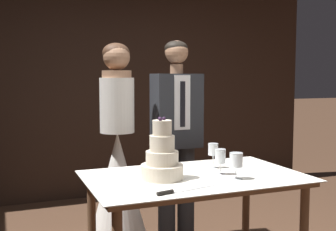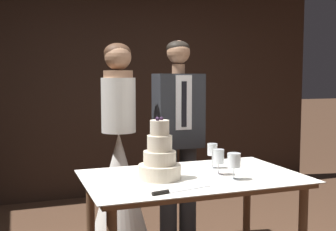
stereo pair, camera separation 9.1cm
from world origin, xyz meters
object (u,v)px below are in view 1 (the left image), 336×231
object	(u,v)px
tiered_cake	(162,159)
wine_glass_far	(213,150)
wine_glass_near	(220,157)
cake_table	(195,190)
wine_glass_middle	(236,161)
bride	(118,175)
cake_knife	(175,191)
groom	(176,132)

from	to	relation	value
tiered_cake	wine_glass_far	world-z (taller)	tiered_cake
wine_glass_near	wine_glass_far	bearing A→B (deg)	75.61
wine_glass_far	cake_table	bearing A→B (deg)	-143.52
wine_glass_near	wine_glass_middle	distance (m)	0.15
wine_glass_near	bride	size ratio (longest dim) A/B	0.10
cake_knife	wine_glass_middle	size ratio (longest dim) A/B	2.32
tiered_cake	wine_glass_near	distance (m)	0.39
tiered_cake	wine_glass_near	size ratio (longest dim) A/B	2.33
wine_glass_far	groom	bearing A→B (deg)	86.54
wine_glass_near	cake_table	bearing A→B (deg)	169.21
wine_glass_middle	wine_glass_near	bearing A→B (deg)	102.01
bride	groom	world-z (taller)	groom
wine_glass_far	wine_glass_middle	bearing A→B (deg)	-93.04
cake_table	wine_glass_middle	distance (m)	0.34
cake_table	groom	distance (m)	0.99
cake_knife	wine_glass_middle	bearing A→B (deg)	4.97
wine_glass_middle	bride	world-z (taller)	bride
cake_knife	bride	size ratio (longest dim) A/B	0.22
cake_knife	wine_glass_middle	distance (m)	0.50
wine_glass_near	bride	world-z (taller)	bride
cake_table	tiered_cake	bearing A→B (deg)	-179.65
wine_glass_far	wine_glass_near	bearing A→B (deg)	-104.39
tiered_cake	cake_knife	distance (m)	0.34
cake_table	bride	distance (m)	0.96
wine_glass_middle	bride	xyz separation A→B (m)	(-0.46, 1.10, -0.30)
wine_glass_near	wine_glass_middle	size ratio (longest dim) A/B	1.01
wine_glass_middle	groom	size ratio (longest dim) A/B	0.09
tiered_cake	groom	bearing A→B (deg)	62.35
cake_table	cake_knife	size ratio (longest dim) A/B	3.61
wine_glass_far	cake_knife	bearing A→B (deg)	-135.15
bride	groom	bearing A→B (deg)	-0.07
tiered_cake	wine_glass_near	world-z (taller)	tiered_cake
cake_knife	bride	world-z (taller)	bride
wine_glass_middle	groom	bearing A→B (deg)	86.67
tiered_cake	bride	bearing A→B (deg)	92.40
groom	cake_knife	bearing A→B (deg)	-113.05
wine_glass_far	bride	bearing A→B (deg)	121.97
bride	wine_glass_far	bearing A→B (deg)	-58.03
cake_knife	groom	world-z (taller)	groom
cake_knife	groom	size ratio (longest dim) A/B	0.22
tiered_cake	cake_knife	bearing A→B (deg)	-98.06
cake_knife	bride	bearing A→B (deg)	77.49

